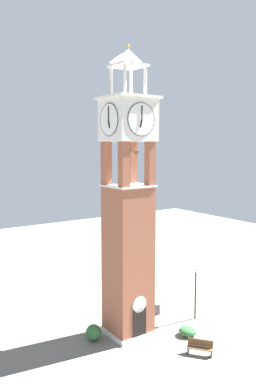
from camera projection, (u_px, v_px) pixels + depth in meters
ground at (128, 333)px, 27.80m from camera, size 80.00×80.00×0.00m
clock_tower at (128, 218)px, 26.84m from camera, size 3.26×3.26×19.52m
park_bench at (200, 347)px, 24.91m from camera, size 1.33×1.53×0.95m
lamp_post at (196, 284)px, 29.86m from camera, size 0.36×0.36×3.96m
trash_bin at (157, 309)px, 30.94m from camera, size 0.52×0.52×0.80m
shrub_near_entry at (188, 331)px, 27.44m from camera, size 1.24×1.24×0.63m
shrub_left_of_tower at (121, 311)px, 30.73m from camera, size 0.85×0.85×0.71m
shrub_behind_bench at (94, 332)px, 26.76m from camera, size 1.06×1.06×1.07m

